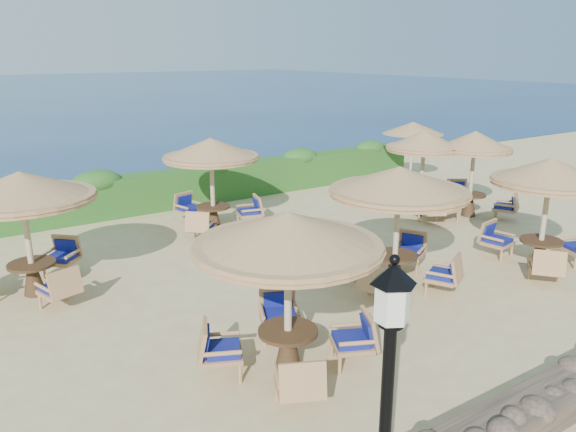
{
  "coord_description": "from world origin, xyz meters",
  "views": [
    {
      "loc": [
        -7.85,
        -9.85,
        4.95
      ],
      "look_at": [
        -0.99,
        0.49,
        1.3
      ],
      "focal_mm": 35.0,
      "sensor_mm": 36.0,
      "label": 1
    }
  ],
  "objects": [
    {
      "name": "cafe_set_0",
      "position": [
        -3.41,
        -3.16,
        1.86
      ],
      "size": [
        2.96,
        2.96,
        2.65
      ],
      "color": "#C6B38B",
      "rests_on": "ground"
    },
    {
      "name": "extra_parasol",
      "position": [
        7.8,
        5.2,
        2.17
      ],
      "size": [
        2.3,
        2.3,
        2.41
      ],
      "color": "#C6B38B",
      "rests_on": "ground"
    },
    {
      "name": "cafe_set_5",
      "position": [
        5.02,
        2.03,
        1.9
      ],
      "size": [
        2.32,
        2.8,
        2.65
      ],
      "color": "#C6B38B",
      "rests_on": "ground"
    },
    {
      "name": "cafe_set_4",
      "position": [
        -1.09,
        4.22,
        1.89
      ],
      "size": [
        2.8,
        2.79,
        2.65
      ],
      "color": "#C6B38B",
      "rests_on": "ground"
    },
    {
      "name": "ground",
      "position": [
        0.0,
        0.0,
        0.0
      ],
      "size": [
        120.0,
        120.0,
        0.0
      ],
      "primitive_type": "plane",
      "color": "#CBB781",
      "rests_on": "ground"
    },
    {
      "name": "hedge",
      "position": [
        0.0,
        7.2,
        0.6
      ],
      "size": [
        18.0,
        0.9,
        1.2
      ],
      "primitive_type": "cube",
      "color": "#1F4E19",
      "rests_on": "ground"
    },
    {
      "name": "cafe_set_3",
      "position": [
        -6.27,
        2.25,
        1.94
      ],
      "size": [
        2.92,
        2.92,
        2.65
      ],
      "color": "#C6B38B",
      "rests_on": "ground"
    },
    {
      "name": "cafe_set_6",
      "position": [
        6.18,
        1.08,
        1.76
      ],
      "size": [
        2.54,
        2.77,
        2.65
      ],
      "color": "#C6B38B",
      "rests_on": "ground"
    },
    {
      "name": "cafe_set_1",
      "position": [
        0.43,
        -1.58,
        1.87
      ],
      "size": [
        2.99,
        2.99,
        2.65
      ],
      "color": "#C6B38B",
      "rests_on": "ground"
    },
    {
      "name": "cafe_set_2",
      "position": [
        3.98,
        -2.76,
        1.86
      ],
      "size": [
        2.74,
        2.75,
        2.65
      ],
      "color": "#C6B38B",
      "rests_on": "ground"
    }
  ]
}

